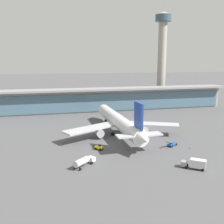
{
  "coord_description": "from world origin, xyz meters",
  "views": [
    {
      "loc": [
        -29.6,
        -105.99,
        32.33
      ],
      "look_at": [
        0.0,
        11.7,
        8.32
      ],
      "focal_mm": 41.19,
      "sensor_mm": 36.0,
      "label": 1
    }
  ],
  "objects_px": {
    "service_truck_under_wing_white": "(84,161)",
    "control_tower": "(162,51)",
    "service_truck_mid_apron_blue": "(172,144)",
    "service_truck_on_taxiway_grey": "(195,164)",
    "airliner_on_stand": "(119,122)",
    "safety_cone_alpha": "(127,148)",
    "safety_cone_bravo": "(190,148)",
    "service_truck_near_nose_yellow": "(99,148)",
    "safety_cone_charlie": "(161,148)",
    "service_truck_by_tail_red": "(142,137)"
  },
  "relations": [
    {
      "from": "airliner_on_stand",
      "to": "service_truck_on_taxiway_grey",
      "type": "height_order",
      "value": "airliner_on_stand"
    },
    {
      "from": "service_truck_under_wing_white",
      "to": "service_truck_mid_apron_blue",
      "type": "xyz_separation_m",
      "value": [
        36.05,
        11.32,
        -0.9
      ]
    },
    {
      "from": "service_truck_under_wing_white",
      "to": "service_truck_mid_apron_blue",
      "type": "height_order",
      "value": "service_truck_under_wing_white"
    },
    {
      "from": "service_truck_mid_apron_blue",
      "to": "safety_cone_charlie",
      "type": "height_order",
      "value": "service_truck_mid_apron_blue"
    },
    {
      "from": "service_truck_by_tail_red",
      "to": "service_truck_on_taxiway_grey",
      "type": "height_order",
      "value": "service_truck_on_taxiway_grey"
    },
    {
      "from": "safety_cone_alpha",
      "to": "control_tower",
      "type": "bearing_deg",
      "value": 59.44
    },
    {
      "from": "service_truck_on_taxiway_grey",
      "to": "safety_cone_bravo",
      "type": "bearing_deg",
      "value": 63.47
    },
    {
      "from": "safety_cone_bravo",
      "to": "safety_cone_charlie",
      "type": "distance_m",
      "value": 11.22
    },
    {
      "from": "service_truck_near_nose_yellow",
      "to": "service_truck_by_tail_red",
      "type": "relative_size",
      "value": 0.52
    },
    {
      "from": "airliner_on_stand",
      "to": "safety_cone_alpha",
      "type": "distance_m",
      "value": 21.33
    },
    {
      "from": "service_truck_under_wing_white",
      "to": "service_truck_on_taxiway_grey",
      "type": "relative_size",
      "value": 1.1
    },
    {
      "from": "airliner_on_stand",
      "to": "service_truck_mid_apron_blue",
      "type": "relative_size",
      "value": 10.52
    },
    {
      "from": "airliner_on_stand",
      "to": "control_tower",
      "type": "height_order",
      "value": "control_tower"
    },
    {
      "from": "service_truck_by_tail_red",
      "to": "service_truck_on_taxiway_grey",
      "type": "bearing_deg",
      "value": -82.3
    },
    {
      "from": "service_truck_under_wing_white",
      "to": "control_tower",
      "type": "height_order",
      "value": "control_tower"
    },
    {
      "from": "airliner_on_stand",
      "to": "service_truck_under_wing_white",
      "type": "xyz_separation_m",
      "value": [
        -20.53,
        -32.6,
        -3.99
      ]
    },
    {
      "from": "service_truck_mid_apron_blue",
      "to": "service_truck_on_taxiway_grey",
      "type": "height_order",
      "value": "service_truck_on_taxiway_grey"
    },
    {
      "from": "control_tower",
      "to": "safety_cone_bravo",
      "type": "xyz_separation_m",
      "value": [
        -35.87,
        -105.19,
        -40.09
      ]
    },
    {
      "from": "airliner_on_stand",
      "to": "service_truck_by_tail_red",
      "type": "relative_size",
      "value": 10.63
    },
    {
      "from": "service_truck_near_nose_yellow",
      "to": "service_truck_under_wing_white",
      "type": "height_order",
      "value": "service_truck_under_wing_white"
    },
    {
      "from": "service_truck_on_taxiway_grey",
      "to": "service_truck_mid_apron_blue",
      "type": "bearing_deg",
      "value": 81.3
    },
    {
      "from": "service_truck_by_tail_red",
      "to": "safety_cone_bravo",
      "type": "xyz_separation_m",
      "value": [
        13.17,
        -16.32,
        -0.49
      ]
    },
    {
      "from": "airliner_on_stand",
      "to": "control_tower",
      "type": "distance_m",
      "value": 103.82
    },
    {
      "from": "airliner_on_stand",
      "to": "control_tower",
      "type": "bearing_deg",
      "value": 54.57
    },
    {
      "from": "airliner_on_stand",
      "to": "safety_cone_bravo",
      "type": "height_order",
      "value": "airliner_on_stand"
    },
    {
      "from": "service_truck_mid_apron_blue",
      "to": "safety_cone_alpha",
      "type": "xyz_separation_m",
      "value": [
        -17.98,
        0.79,
        -0.49
      ]
    },
    {
      "from": "service_truck_near_nose_yellow",
      "to": "control_tower",
      "type": "height_order",
      "value": "control_tower"
    },
    {
      "from": "safety_cone_bravo",
      "to": "service_truck_on_taxiway_grey",
      "type": "bearing_deg",
      "value": -116.53
    },
    {
      "from": "airliner_on_stand",
      "to": "safety_cone_bravo",
      "type": "bearing_deg",
      "value": -50.68
    },
    {
      "from": "control_tower",
      "to": "service_truck_by_tail_red",
      "type": "bearing_deg",
      "value": -118.89
    },
    {
      "from": "service_truck_under_wing_white",
      "to": "control_tower",
      "type": "distance_m",
      "value": 141.71
    },
    {
      "from": "service_truck_mid_apron_blue",
      "to": "control_tower",
      "type": "xyz_separation_m",
      "value": [
        41.2,
        101.01,
        39.6
      ]
    },
    {
      "from": "safety_cone_charlie",
      "to": "control_tower",
      "type": "bearing_deg",
      "value": 65.51
    },
    {
      "from": "service_truck_by_tail_red",
      "to": "control_tower",
      "type": "height_order",
      "value": "control_tower"
    },
    {
      "from": "control_tower",
      "to": "service_truck_near_nose_yellow",
      "type": "bearing_deg",
      "value": -125.27
    },
    {
      "from": "service_truck_mid_apron_blue",
      "to": "control_tower",
      "type": "distance_m",
      "value": 116.05
    },
    {
      "from": "service_truck_on_taxiway_grey",
      "to": "safety_cone_charlie",
      "type": "bearing_deg",
      "value": 96.84
    },
    {
      "from": "service_truck_near_nose_yellow",
      "to": "safety_cone_charlie",
      "type": "xyz_separation_m",
      "value": [
        22.73,
        -4.49,
        -0.56
      ]
    },
    {
      "from": "service_truck_under_wing_white",
      "to": "safety_cone_alpha",
      "type": "relative_size",
      "value": 11.28
    },
    {
      "from": "service_truck_by_tail_red",
      "to": "service_truck_under_wing_white",
      "type": "bearing_deg",
      "value": -140.27
    },
    {
      "from": "service_truck_on_taxiway_grey",
      "to": "control_tower",
      "type": "xyz_separation_m",
      "value": [
        44.49,
        122.46,
        38.71
      ]
    },
    {
      "from": "service_truck_mid_apron_blue",
      "to": "safety_cone_bravo",
      "type": "height_order",
      "value": "service_truck_mid_apron_blue"
    },
    {
      "from": "service_truck_on_taxiway_grey",
      "to": "safety_cone_alpha",
      "type": "xyz_separation_m",
      "value": [
        -14.69,
        22.24,
        -1.37
      ]
    },
    {
      "from": "service_truck_by_tail_red",
      "to": "service_truck_mid_apron_blue",
      "type": "bearing_deg",
      "value": -57.18
    },
    {
      "from": "service_truck_under_wing_white",
      "to": "safety_cone_alpha",
      "type": "height_order",
      "value": "service_truck_under_wing_white"
    },
    {
      "from": "service_truck_under_wing_white",
      "to": "safety_cone_bravo",
      "type": "distance_m",
      "value": 42.02
    },
    {
      "from": "service_truck_on_taxiway_grey",
      "to": "safety_cone_charlie",
      "type": "height_order",
      "value": "service_truck_on_taxiway_grey"
    },
    {
      "from": "service_truck_mid_apron_blue",
      "to": "service_truck_on_taxiway_grey",
      "type": "xyz_separation_m",
      "value": [
        -3.28,
        -21.45,
        0.88
      ]
    },
    {
      "from": "airliner_on_stand",
      "to": "service_truck_near_nose_yellow",
      "type": "bearing_deg",
      "value": -124.6
    },
    {
      "from": "control_tower",
      "to": "safety_cone_alpha",
      "type": "relative_size",
      "value": 105.95
    }
  ]
}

